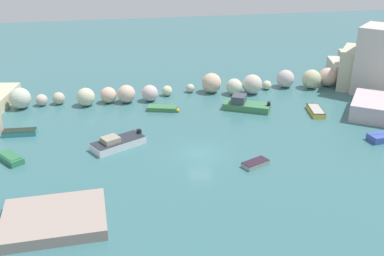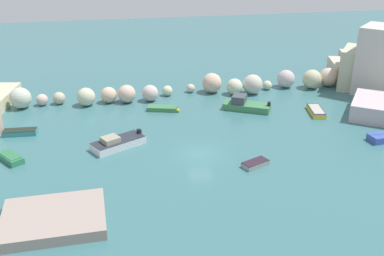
{
  "view_description": "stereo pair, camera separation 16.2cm",
  "coord_description": "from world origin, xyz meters",
  "px_view_note": "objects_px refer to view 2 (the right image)",
  "views": [
    {
      "loc": [
        -8.92,
        -40.53,
        21.09
      ],
      "look_at": [
        0.0,
        4.42,
        1.0
      ],
      "focal_mm": 42.17,
      "sensor_mm": 36.0,
      "label": 1
    },
    {
      "loc": [
        -8.76,
        -40.56,
        21.09
      ],
      "look_at": [
        0.0,
        4.42,
        1.0
      ],
      "focal_mm": 42.17,
      "sensor_mm": 36.0,
      "label": 2
    }
  ],
  "objects_px": {
    "moored_boat_6": "(255,164)",
    "moored_boat_4": "(245,105)",
    "channel_buoy": "(178,110)",
    "moored_boat_7": "(20,132)",
    "moored_boat_1": "(11,158)",
    "moored_boat_0": "(117,143)",
    "moored_boat_2": "(162,108)",
    "moored_boat_5": "(316,111)",
    "stone_dock": "(54,219)"
  },
  "relations": [
    {
      "from": "moored_boat_1",
      "to": "moored_boat_5",
      "type": "xyz_separation_m",
      "value": [
        35.56,
        6.14,
        -0.02
      ]
    },
    {
      "from": "moored_boat_0",
      "to": "channel_buoy",
      "type": "bearing_deg",
      "value": -160.83
    },
    {
      "from": "channel_buoy",
      "to": "moored_boat_1",
      "type": "xyz_separation_m",
      "value": [
        -18.57,
        -9.9,
        0.12
      ]
    },
    {
      "from": "stone_dock",
      "to": "moored_boat_6",
      "type": "relative_size",
      "value": 2.66
    },
    {
      "from": "moored_boat_4",
      "to": "moored_boat_1",
      "type": "bearing_deg",
      "value": 47.0
    },
    {
      "from": "stone_dock",
      "to": "moored_boat_4",
      "type": "xyz_separation_m",
      "value": [
        22.07,
        20.86,
        0.17
      ]
    },
    {
      "from": "moored_boat_6",
      "to": "channel_buoy",
      "type": "bearing_deg",
      "value": 83.72
    },
    {
      "from": "moored_boat_1",
      "to": "moored_boat_6",
      "type": "distance_m",
      "value": 24.31
    },
    {
      "from": "moored_boat_2",
      "to": "channel_buoy",
      "type": "bearing_deg",
      "value": 168.41
    },
    {
      "from": "moored_boat_0",
      "to": "moored_boat_4",
      "type": "bearing_deg",
      "value": 177.19
    },
    {
      "from": "stone_dock",
      "to": "moored_boat_5",
      "type": "relative_size",
      "value": 1.84
    },
    {
      "from": "channel_buoy",
      "to": "moored_boat_1",
      "type": "distance_m",
      "value": 21.04
    },
    {
      "from": "moored_boat_4",
      "to": "moored_boat_0",
      "type": "bearing_deg",
      "value": 54.13
    },
    {
      "from": "channel_buoy",
      "to": "moored_boat_7",
      "type": "height_order",
      "value": "moored_boat_7"
    },
    {
      "from": "moored_boat_2",
      "to": "moored_boat_5",
      "type": "xyz_separation_m",
      "value": [
        18.88,
        -4.74,
        0.06
      ]
    },
    {
      "from": "stone_dock",
      "to": "moored_boat_1",
      "type": "distance_m",
      "value": 12.8
    },
    {
      "from": "moored_boat_5",
      "to": "moored_boat_7",
      "type": "relative_size",
      "value": 1.16
    },
    {
      "from": "moored_boat_2",
      "to": "stone_dock",
      "type": "bearing_deg",
      "value": 78.83
    },
    {
      "from": "moored_boat_1",
      "to": "moored_boat_5",
      "type": "relative_size",
      "value": 0.78
    },
    {
      "from": "moored_boat_1",
      "to": "moored_boat_6",
      "type": "relative_size",
      "value": 1.13
    },
    {
      "from": "stone_dock",
      "to": "moored_boat_0",
      "type": "bearing_deg",
      "value": 67.01
    },
    {
      "from": "moored_boat_1",
      "to": "moored_boat_7",
      "type": "distance_m",
      "value": 6.46
    },
    {
      "from": "channel_buoy",
      "to": "moored_boat_6",
      "type": "height_order",
      "value": "moored_boat_6"
    },
    {
      "from": "moored_boat_1",
      "to": "moored_boat_6",
      "type": "height_order",
      "value": "moored_boat_1"
    },
    {
      "from": "stone_dock",
      "to": "moored_boat_4",
      "type": "height_order",
      "value": "moored_boat_4"
    },
    {
      "from": "stone_dock",
      "to": "moored_boat_2",
      "type": "relative_size",
      "value": 2.03
    },
    {
      "from": "moored_boat_1",
      "to": "channel_buoy",
      "type": "bearing_deg",
      "value": 82.51
    },
    {
      "from": "moored_boat_4",
      "to": "moored_boat_6",
      "type": "distance_m",
      "value": 15.21
    },
    {
      "from": "moored_boat_0",
      "to": "moored_boat_4",
      "type": "xyz_separation_m",
      "value": [
        16.6,
        7.99,
        0.12
      ]
    },
    {
      "from": "channel_buoy",
      "to": "moored_boat_1",
      "type": "height_order",
      "value": "moored_boat_1"
    },
    {
      "from": "moored_boat_4",
      "to": "moored_boat_6",
      "type": "xyz_separation_m",
      "value": [
        -3.55,
        -14.79,
        -0.38
      ]
    },
    {
      "from": "moored_boat_6",
      "to": "moored_boat_4",
      "type": "bearing_deg",
      "value": 52.11
    },
    {
      "from": "moored_boat_2",
      "to": "moored_boat_5",
      "type": "height_order",
      "value": "moored_boat_5"
    },
    {
      "from": "channel_buoy",
      "to": "moored_boat_2",
      "type": "relative_size",
      "value": 0.12
    },
    {
      "from": "moored_boat_4",
      "to": "moored_boat_7",
      "type": "relative_size",
      "value": 1.7
    },
    {
      "from": "stone_dock",
      "to": "moored_boat_7",
      "type": "distance_m",
      "value": 18.91
    },
    {
      "from": "stone_dock",
      "to": "channel_buoy",
      "type": "xyz_separation_m",
      "value": [
        13.43,
        21.62,
        -0.23
      ]
    },
    {
      "from": "stone_dock",
      "to": "channel_buoy",
      "type": "height_order",
      "value": "stone_dock"
    },
    {
      "from": "moored_boat_0",
      "to": "moored_boat_2",
      "type": "xyz_separation_m",
      "value": [
        6.08,
        9.73,
        -0.24
      ]
    },
    {
      "from": "moored_boat_0",
      "to": "moored_boat_2",
      "type": "relative_size",
      "value": 1.55
    },
    {
      "from": "moored_boat_5",
      "to": "moored_boat_0",
      "type": "bearing_deg",
      "value": 112.51
    },
    {
      "from": "moored_boat_0",
      "to": "moored_boat_2",
      "type": "height_order",
      "value": "moored_boat_0"
    },
    {
      "from": "moored_boat_0",
      "to": "moored_boat_6",
      "type": "relative_size",
      "value": 2.04
    },
    {
      "from": "channel_buoy",
      "to": "moored_boat_4",
      "type": "distance_m",
      "value": 8.68
    },
    {
      "from": "stone_dock",
      "to": "moored_boat_0",
      "type": "distance_m",
      "value": 13.98
    },
    {
      "from": "moored_boat_6",
      "to": "moored_boat_7",
      "type": "relative_size",
      "value": 0.8
    },
    {
      "from": "channel_buoy",
      "to": "moored_boat_6",
      "type": "distance_m",
      "value": 16.36
    },
    {
      "from": "moored_boat_1",
      "to": "moored_boat_2",
      "type": "relative_size",
      "value": 0.86
    },
    {
      "from": "moored_boat_0",
      "to": "moored_boat_5",
      "type": "relative_size",
      "value": 1.41
    },
    {
      "from": "channel_buoy",
      "to": "moored_boat_0",
      "type": "height_order",
      "value": "moored_boat_0"
    }
  ]
}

